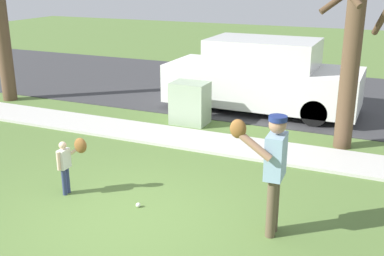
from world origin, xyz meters
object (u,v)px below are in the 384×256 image
Objects in this scene: baseball at (138,205)px; utility_cabinet at (190,103)px; street_tree_near at (353,37)px; person_adult at (272,162)px; person_child at (70,158)px; parked_van_white at (262,77)px.

utility_cabinet is at bearing 103.41° from baseball.
street_tree_near is at bearing 57.66° from baseball.
street_tree_near is at bearing -99.61° from person_adult.
person_adult is at bearing -97.24° from street_tree_near.
person_adult is at bearing -1.01° from person_child.
utility_cabinet is 0.24× the size of street_tree_near.
parked_van_white is at bearing 74.05° from person_child.
person_adult is 0.35× the size of parked_van_white.
parked_van_white reaches higher than person_child.
parked_van_white reaches higher than person_adult.
parked_van_white is (1.26, 1.82, 0.39)m from utility_cabinet.
street_tree_near reaches higher than baseball.
utility_cabinet reaches higher than baseball.
utility_cabinet is (0.22, 4.33, -0.13)m from person_child.
person_child is at bearing -92.97° from utility_cabinet.
person_child is 13.14× the size of baseball.
person_adult is 5.30m from utility_cabinet.
street_tree_near is (3.62, -0.22, 1.79)m from utility_cabinet.
person_adult is 2.33m from baseball.
street_tree_near reaches higher than person_adult.
utility_cabinet is 0.20× the size of parked_van_white.
baseball is 5.35m from street_tree_near.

